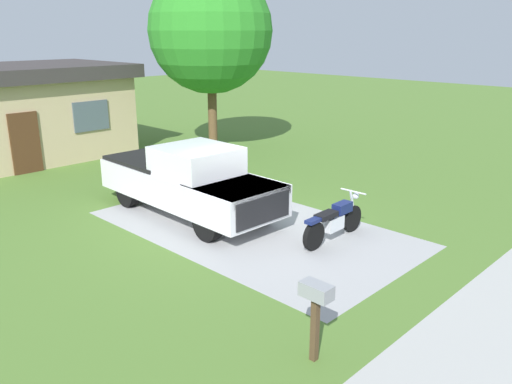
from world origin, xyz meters
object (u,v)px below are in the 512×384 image
Objects in this scene: shade_tree at (210,31)px; mailbox at (316,301)px; pickup_truck at (187,179)px; motorcycle at (334,221)px.

mailbox is at bearing -125.36° from shade_tree.
mailbox is 14.96m from shade_tree.
motorcycle is at bearing -72.65° from pickup_truck.
pickup_truck reaches higher than mailbox.
motorcycle is 11.06m from shade_tree.
motorcycle is 4.81m from mailbox.
shade_tree reaches higher than motorcycle.
shade_tree is (4.35, 9.24, 4.25)m from motorcycle.
pickup_truck reaches higher than motorcycle.
pickup_truck is (-1.23, 3.93, 0.48)m from motorcycle.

